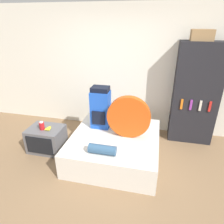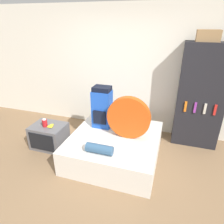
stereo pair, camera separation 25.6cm
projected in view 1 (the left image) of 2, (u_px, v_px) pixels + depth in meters
ground_plane at (97, 184)px, 3.05m from camera, size 16.00×16.00×0.00m
wall_back at (121, 71)px, 4.22m from camera, size 8.00×0.05×2.60m
bed at (115, 146)px, 3.59m from camera, size 1.51×1.56×0.44m
backpack at (100, 108)px, 3.64m from camera, size 0.34×0.29×0.78m
tent_bag at (129, 117)px, 3.34m from camera, size 0.73×0.12×0.73m
sleeping_roll at (102, 149)px, 3.00m from camera, size 0.42×0.15×0.15m
television at (47, 139)px, 3.78m from camera, size 0.63×0.51×0.46m
canister at (42, 126)px, 3.63m from camera, size 0.09×0.09×0.15m
banana_bunch at (49, 128)px, 3.65m from camera, size 0.12×0.16×0.04m
bookshelf at (195, 95)px, 3.81m from camera, size 0.83×0.37×1.96m
cardboard_box at (202, 35)px, 3.38m from camera, size 0.37×0.22×0.19m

